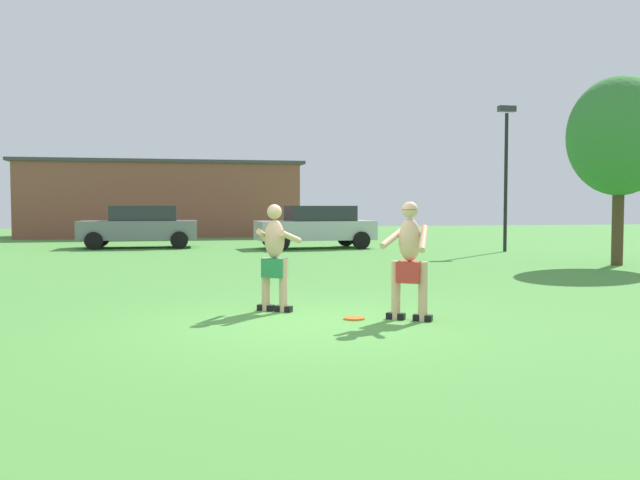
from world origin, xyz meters
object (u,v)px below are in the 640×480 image
Objects in this scene: car_gray_mid_lot at (140,226)px; tree_right_field at (620,136)px; car_silver_near_post at (316,226)px; lamp_post at (506,161)px; player_in_green at (275,256)px; player_with_cap at (409,256)px; frisbee at (354,318)px.

tree_right_field is at bearing -38.63° from car_gray_mid_lot.
car_silver_near_post is 11.01m from tree_right_field.
lamp_post reaches higher than car_gray_mid_lot.
lamp_post is at bearing 49.20° from player_in_green.
player_in_green is at bearing 145.43° from player_with_cap.
car_gray_mid_lot is 13.52m from lamp_post.
lamp_post is (12.42, -4.83, 2.29)m from car_gray_mid_lot.
tree_right_field reaches higher than car_gray_mid_lot.
car_silver_near_post is 0.88× the size of tree_right_field.
car_gray_mid_lot is at bearing 158.75° from lamp_post.
car_silver_near_post is 6.64m from car_gray_mid_lot.
car_silver_near_post is (1.90, 15.45, -0.08)m from player_with_cap.
player_in_green is 16.20m from car_gray_mid_lot.
car_gray_mid_lot is at bearing 100.01° from player_in_green.
player_with_cap is at bearing -34.57° from player_in_green.
tree_right_field is at bearing -53.23° from car_silver_near_post.
tree_right_field is at bearing 36.32° from frisbee.
car_gray_mid_lot is at bearing 102.71° from frisbee.
frisbee is 0.06× the size of lamp_post.
car_silver_near_post is at bearing -14.65° from car_gray_mid_lot.
player_with_cap is 0.38× the size of car_gray_mid_lot.
player_in_green reaches higher than car_gray_mid_lot.
player_with_cap is at bearing -97.00° from car_silver_near_post.
lamp_post is (5.99, -3.15, 2.29)m from car_silver_near_post.
car_gray_mid_lot is 16.62m from tree_right_field.
car_silver_near_post is at bearing 83.00° from player_with_cap.
lamp_post is (8.61, 12.05, 3.10)m from frisbee.
tree_right_field is at bearing -85.68° from lamp_post.
player_with_cap is at bearing -19.21° from frisbee.
frisbee is 15.13m from lamp_post.
frisbee is at bearing -99.76° from car_silver_near_post.
player_with_cap is 2.08m from player_in_green.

